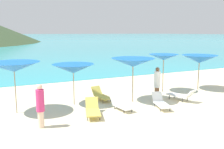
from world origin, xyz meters
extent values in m
cube|color=beige|center=(0.00, 10.00, -0.15)|extent=(50.00, 100.00, 0.30)
cylinder|color=#9E7F59|center=(-5.57, 4.07, 1.11)|extent=(0.04, 0.04, 2.22)
cone|color=blue|center=(-5.57, 4.07, 2.11)|extent=(2.45, 2.45, 0.44)
sphere|color=#9E7F59|center=(-5.57, 4.07, 2.25)|extent=(0.07, 0.07, 0.07)
cylinder|color=#9E7F59|center=(-2.82, 4.23, 0.98)|extent=(0.04, 0.04, 1.95)
cone|color=blue|center=(-2.82, 4.23, 1.84)|extent=(2.23, 2.23, 0.45)
sphere|color=#9E7F59|center=(-2.82, 4.23, 1.98)|extent=(0.07, 0.07, 0.07)
cylinder|color=#9E7F59|center=(0.12, 3.42, 1.09)|extent=(0.05, 0.05, 2.19)
cone|color=blue|center=(0.12, 3.42, 2.08)|extent=(2.37, 2.37, 0.44)
sphere|color=#9E7F59|center=(0.12, 3.42, 2.22)|extent=(0.07, 0.07, 0.07)
cylinder|color=#9E7F59|center=(2.91, 4.53, 1.11)|extent=(0.05, 0.05, 2.22)
cone|color=blue|center=(2.91, 4.53, 2.13)|extent=(1.77, 1.77, 0.35)
sphere|color=#9E7F59|center=(2.91, 4.53, 2.25)|extent=(0.07, 0.07, 0.07)
cylinder|color=#9E7F59|center=(5.29, 4.01, 1.04)|extent=(0.06, 0.06, 2.08)
cone|color=blue|center=(5.29, 4.01, 1.96)|extent=(2.19, 2.19, 0.50)
sphere|color=#9E7F59|center=(5.29, 4.01, 2.11)|extent=(0.07, 0.07, 0.07)
cube|color=white|center=(2.48, 2.63, 0.26)|extent=(0.85, 1.28, 0.05)
cube|color=white|center=(2.69, 1.89, 0.48)|extent=(0.60, 0.51, 0.46)
cylinder|color=#333338|center=(2.60, 3.05, 0.12)|extent=(0.04, 0.04, 0.24)
cylinder|color=#333338|center=(2.15, 2.92, 0.12)|extent=(0.04, 0.04, 0.24)
cylinder|color=#333338|center=(2.82, 2.25, 0.12)|extent=(0.04, 0.04, 0.24)
cylinder|color=#333338|center=(2.38, 2.13, 0.12)|extent=(0.04, 0.04, 0.24)
cube|color=white|center=(-1.05, 2.24, 0.20)|extent=(0.67, 1.13, 0.05)
cube|color=white|center=(-1.14, 2.94, 0.43)|extent=(0.55, 0.46, 0.50)
cylinder|color=#333338|center=(-1.23, 1.89, 0.09)|extent=(0.04, 0.04, 0.17)
cylinder|color=#333338|center=(-0.78, 1.95, 0.09)|extent=(0.04, 0.04, 0.17)
cylinder|color=#333338|center=(-1.33, 2.63, 0.09)|extent=(0.04, 0.04, 0.17)
cylinder|color=#333338|center=(-0.88, 2.69, 0.09)|extent=(0.04, 0.04, 0.17)
cube|color=#D8BF4C|center=(-1.22, 4.20, 0.21)|extent=(0.68, 1.20, 0.05)
cube|color=#D8BF4C|center=(-1.30, 4.94, 0.42)|extent=(0.57, 0.43, 0.45)
cylinder|color=#333338|center=(-1.41, 3.82, 0.09)|extent=(0.04, 0.04, 0.19)
cylinder|color=#333338|center=(-0.94, 3.88, 0.09)|extent=(0.04, 0.04, 0.19)
cylinder|color=#333338|center=(-1.50, 4.62, 0.09)|extent=(0.04, 0.04, 0.19)
cylinder|color=#333338|center=(-1.03, 4.67, 0.09)|extent=(0.04, 0.04, 0.19)
cube|color=white|center=(0.73, 1.66, 0.21)|extent=(0.84, 1.28, 0.05)
cube|color=white|center=(0.93, 2.35, 0.43)|extent=(0.58, 0.44, 0.47)
cylinder|color=#333338|center=(0.41, 1.36, 0.09)|extent=(0.04, 0.04, 0.19)
cylinder|color=#333338|center=(0.85, 1.24, 0.09)|extent=(0.04, 0.04, 0.19)
cylinder|color=#333338|center=(0.64, 2.15, 0.09)|extent=(0.04, 0.04, 0.19)
cylinder|color=#333338|center=(1.08, 2.03, 0.09)|extent=(0.04, 0.04, 0.19)
cube|color=#D8BF4C|center=(-2.68, 1.97, 0.23)|extent=(0.92, 1.27, 0.05)
cube|color=#D8BF4C|center=(-2.45, 2.71, 0.44)|extent=(0.68, 0.59, 0.45)
cylinder|color=#333338|center=(-3.03, 1.70, 0.10)|extent=(0.04, 0.04, 0.20)
cylinder|color=#333338|center=(-2.54, 1.55, 0.10)|extent=(0.04, 0.04, 0.20)
cylinder|color=#333338|center=(-2.79, 2.47, 0.10)|extent=(0.04, 0.04, 0.20)
cylinder|color=#333338|center=(-2.31, 2.32, 0.10)|extent=(0.04, 0.04, 0.20)
cylinder|color=brown|center=(1.53, 3.21, 0.34)|extent=(0.25, 0.25, 0.68)
cylinder|color=white|center=(1.53, 3.21, 1.12)|extent=(0.33, 0.33, 0.88)
sphere|color=brown|center=(1.53, 3.21, 1.66)|extent=(0.22, 0.22, 0.22)
cylinder|color=beige|center=(-4.89, 1.78, 0.33)|extent=(0.23, 0.23, 0.65)
cylinder|color=#D83372|center=(-4.89, 1.78, 1.08)|extent=(0.31, 0.31, 0.85)
sphere|color=beige|center=(-4.89, 1.78, 1.60)|extent=(0.21, 0.21, 0.21)
camera|label=1|loc=(-6.43, -7.64, 3.63)|focal=40.15mm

